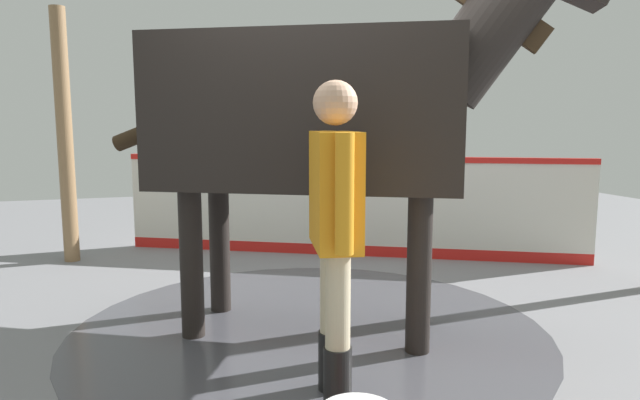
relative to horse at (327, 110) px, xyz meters
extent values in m
cube|color=gray|center=(-0.03, -0.17, -1.58)|extent=(16.00, 16.00, 0.02)
cylinder|color=#4C4C54|center=(0.12, -0.06, -1.57)|extent=(3.43, 3.43, 0.00)
cube|color=silver|center=(-0.93, -2.14, -1.04)|extent=(4.67, 2.40, 1.06)
cube|color=red|center=(-0.93, -2.14, -0.48)|extent=(4.68, 2.42, 0.06)
cube|color=red|center=(-0.93, -2.14, -1.51)|extent=(4.68, 2.40, 0.12)
cylinder|color=olive|center=(2.04, -2.76, -0.24)|extent=(0.16, 0.16, 2.68)
cube|color=black|center=(0.12, -0.06, -0.02)|extent=(2.28, 1.83, 1.01)
cylinder|color=black|center=(-0.70, 0.04, -1.05)|extent=(0.16, 0.16, 1.05)
cylinder|color=black|center=(-0.45, 0.54, -1.05)|extent=(0.16, 0.16, 1.05)
cylinder|color=black|center=(0.68, -0.66, -1.05)|extent=(0.16, 0.16, 1.05)
cylinder|color=black|center=(0.93, -0.16, -1.05)|extent=(0.16, 0.16, 1.05)
cylinder|color=black|center=(-0.94, 0.48, 0.51)|extent=(1.01, 0.81, 1.02)
cube|color=#382819|center=(-0.94, 0.48, 0.66)|extent=(0.73, 0.41, 0.63)
cylinder|color=#382819|center=(1.12, -0.56, -0.12)|extent=(0.68, 0.42, 0.35)
cylinder|color=black|center=(0.29, 1.10, -1.41)|extent=(0.15, 0.15, 0.34)
cylinder|color=#C6B793|center=(0.29, 1.10, -0.98)|extent=(0.13, 0.13, 0.51)
cylinder|color=black|center=(0.25, 0.88, -1.41)|extent=(0.15, 0.15, 0.34)
cylinder|color=#C6B793|center=(0.25, 0.88, -0.98)|extent=(0.13, 0.13, 0.51)
cube|color=orange|center=(0.27, 0.99, -0.43)|extent=(0.30, 0.52, 0.60)
cylinder|color=orange|center=(0.32, 1.28, -0.41)|extent=(0.09, 0.09, 0.57)
cylinder|color=orange|center=(0.22, 0.70, -0.41)|extent=(0.09, 0.09, 0.57)
sphere|color=tan|center=(0.27, 0.99, 0.02)|extent=(0.23, 0.23, 0.23)
camera|label=1|loc=(1.17, 3.70, -0.09)|focal=31.33mm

